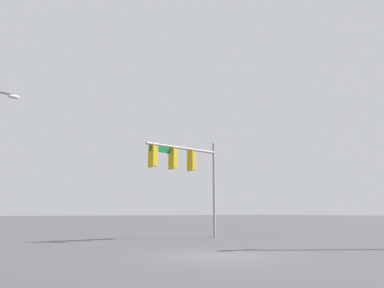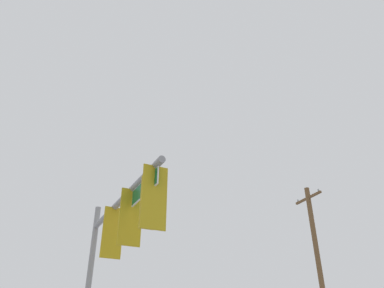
# 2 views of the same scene
# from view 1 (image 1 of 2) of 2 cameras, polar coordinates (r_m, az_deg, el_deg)

# --- Properties ---
(ground_plane) EXTENTS (400.00, 400.00, 0.00)m
(ground_plane) POSITION_cam_1_polar(r_m,az_deg,el_deg) (13.67, 4.34, -16.72)
(ground_plane) COLOR #474749
(signal_pole_near) EXTENTS (5.18, 0.95, 5.86)m
(signal_pole_near) POSITION_cam_1_polar(r_m,az_deg,el_deg) (22.00, -1.32, -2.96)
(signal_pole_near) COLOR gray
(signal_pole_near) RESTS_ON ground_plane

